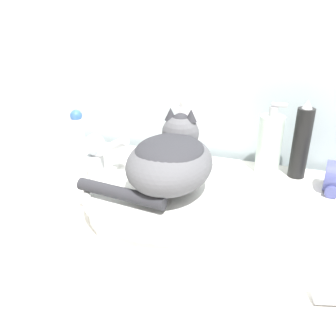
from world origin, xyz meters
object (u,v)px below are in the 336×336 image
object	(u,v)px
cat	(170,158)
lotion_bottle_white	(189,128)
deodorant_stick	(78,128)
faucet	(98,154)
hairspray_can_black	(301,142)
soap_bar	(55,196)
soap_pump_bottle	(269,144)

from	to	relation	value
cat	lotion_bottle_white	size ratio (longest dim) A/B	1.35
cat	deodorant_stick	bearing A→B (deg)	53.81
faucet	hairspray_can_black	size ratio (longest dim) A/B	0.70
lotion_bottle_white	soap_bar	bearing A→B (deg)	-125.37
hairspray_can_black	cat	bearing A→B (deg)	-136.75
lotion_bottle_white	soap_bar	world-z (taller)	lotion_bottle_white
cat	soap_bar	world-z (taller)	cat
soap_bar	cat	bearing A→B (deg)	15.13
lotion_bottle_white	soap_pump_bottle	distance (m)	0.23
faucet	deodorant_stick	bearing A→B (deg)	149.27
deodorant_stick	soap_bar	xyz separation A→B (m)	(0.14, -0.33, -0.05)
lotion_bottle_white	soap_bar	distance (m)	0.42
faucet	deodorant_stick	world-z (taller)	faucet
deodorant_stick	hairspray_can_black	distance (m)	0.68
hairspray_can_black	lotion_bottle_white	bearing A→B (deg)	180.00
soap_pump_bottle	soap_bar	world-z (taller)	soap_pump_bottle
soap_pump_bottle	hairspray_can_black	distance (m)	0.08
soap_pump_bottle	soap_bar	size ratio (longest dim) A/B	2.45
cat	faucet	size ratio (longest dim) A/B	1.92
cat	soap_bar	distance (m)	0.30
faucet	hairspray_can_black	world-z (taller)	hairspray_can_black
lotion_bottle_white	deodorant_stick	distance (m)	0.38
cat	soap_pump_bottle	world-z (taller)	cat
lotion_bottle_white	cat	bearing A→B (deg)	-82.92
deodorant_stick	lotion_bottle_white	bearing A→B (deg)	0.00
faucet	deodorant_stick	xyz separation A→B (m)	(-0.19, 0.21, -0.02)
lotion_bottle_white	faucet	bearing A→B (deg)	-131.31
faucet	lotion_bottle_white	distance (m)	0.28
cat	faucet	distance (m)	0.22
soap_pump_bottle	soap_bar	distance (m)	0.57
soap_bar	soap_pump_bottle	bearing A→B (deg)	35.59
deodorant_stick	hairspray_can_black	size ratio (longest dim) A/B	0.58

